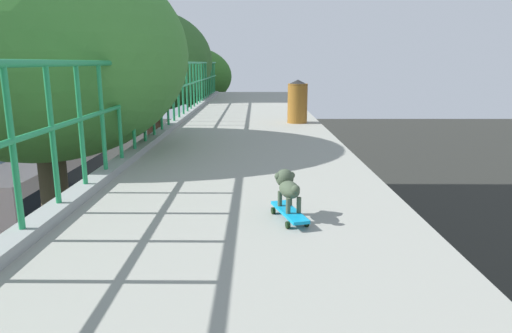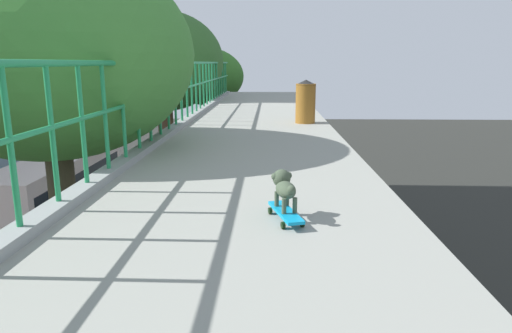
% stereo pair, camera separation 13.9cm
% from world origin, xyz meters
% --- Properties ---
extents(car_blue_fifth, '(1.96, 4.37, 1.39)m').
position_xyz_m(car_blue_fifth, '(-4.56, 10.18, 0.67)').
color(car_blue_fifth, navy).
rests_on(car_blue_fifth, ground).
extents(city_bus, '(2.62, 10.00, 3.19)m').
position_xyz_m(city_bus, '(-8.30, 18.76, 1.81)').
color(city_bus, beige).
rests_on(city_bus, ground).
extents(roadside_tree_mid, '(4.11, 4.11, 9.02)m').
position_xyz_m(roadside_tree_mid, '(-1.66, 5.12, 7.43)').
color(roadside_tree_mid, '#4A412F').
rests_on(roadside_tree_mid, ground).
extents(roadside_tree_far, '(4.08, 4.08, 9.12)m').
position_xyz_m(roadside_tree_far, '(-2.16, 14.31, 7.31)').
color(roadside_tree_far, brown).
rests_on(roadside_tree_far, ground).
extents(roadside_tree_farthest, '(3.73, 3.73, 8.13)m').
position_xyz_m(roadside_tree_farthest, '(-1.67, 20.67, 6.59)').
color(roadside_tree_farthest, brown).
rests_on(roadside_tree_farthest, ground).
extents(toy_skateboard, '(0.28, 0.56, 0.08)m').
position_xyz_m(toy_skateboard, '(1.62, 1.93, 6.26)').
color(toy_skateboard, '#0D8FC5').
rests_on(toy_skateboard, overpass_deck).
extents(small_dog, '(0.22, 0.38, 0.30)m').
position_xyz_m(small_dog, '(1.61, 2.01, 6.46)').
color(small_dog, '#404E3A').
rests_on(small_dog, toy_skateboard).
extents(litter_bin, '(0.41, 0.41, 0.87)m').
position_xyz_m(litter_bin, '(2.20, 7.87, 6.65)').
color(litter_bin, '#905B1F').
rests_on(litter_bin, overpass_deck).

